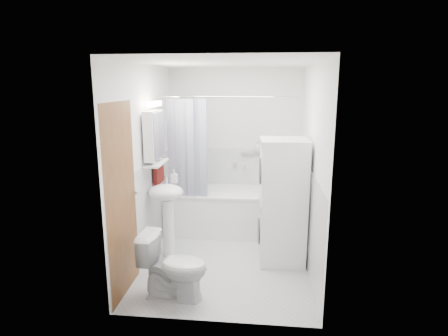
# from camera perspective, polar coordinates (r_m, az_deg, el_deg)

# --- Properties ---
(floor) EXTENTS (2.60, 2.60, 0.00)m
(floor) POSITION_cam_1_polar(r_m,az_deg,el_deg) (4.89, 0.38, -13.61)
(floor) COLOR silver
(floor) RESTS_ON ground
(room_walls) EXTENTS (2.60, 2.60, 2.60)m
(room_walls) POSITION_cam_1_polar(r_m,az_deg,el_deg) (4.44, 0.41, 3.89)
(room_walls) COLOR white
(room_walls) RESTS_ON ground
(wainscot) EXTENTS (1.98, 2.58, 2.58)m
(wainscot) POSITION_cam_1_polar(r_m,az_deg,el_deg) (4.93, 0.73, -5.83)
(wainscot) COLOR white
(wainscot) RESTS_ON ground
(door) EXTENTS (0.05, 2.00, 2.00)m
(door) POSITION_cam_1_polar(r_m,az_deg,el_deg) (4.22, -13.34, -3.69)
(door) COLOR brown
(door) RESTS_ON ground
(bathtub) EXTENTS (1.66, 0.79, 0.63)m
(bathtub) POSITION_cam_1_polar(r_m,az_deg,el_deg) (5.60, 0.83, -6.23)
(bathtub) COLOR white
(bathtub) RESTS_ON ground
(tub_spout) EXTENTS (0.04, 0.12, 0.04)m
(tub_spout) POSITION_cam_1_polar(r_m,az_deg,el_deg) (5.75, 3.13, 0.47)
(tub_spout) COLOR silver
(tub_spout) RESTS_ON room_walls
(curtain_rod) EXTENTS (1.84, 0.02, 0.02)m
(curtain_rod) POSITION_cam_1_polar(r_m,az_deg,el_deg) (4.98, 0.54, 10.77)
(curtain_rod) COLOR silver
(curtain_rod) RESTS_ON room_walls
(shower_curtain) EXTENTS (0.55, 0.02, 1.45)m
(shower_curtain) POSITION_cam_1_polar(r_m,az_deg,el_deg) (5.14, -5.57, 2.35)
(shower_curtain) COLOR #151E4A
(shower_curtain) RESTS_ON curtain_rod
(sink) EXTENTS (0.44, 0.37, 1.04)m
(sink) POSITION_cam_1_polar(r_m,az_deg,el_deg) (4.75, -8.72, -5.37)
(sink) COLOR white
(sink) RESTS_ON ground
(medicine_cabinet) EXTENTS (0.13, 0.50, 0.71)m
(medicine_cabinet) POSITION_cam_1_polar(r_m,az_deg,el_deg) (4.70, -10.57, 5.13)
(medicine_cabinet) COLOR white
(medicine_cabinet) RESTS_ON room_walls
(shelf) EXTENTS (0.18, 0.54, 0.02)m
(shelf) POSITION_cam_1_polar(r_m,az_deg,el_deg) (4.75, -10.22, 0.76)
(shelf) COLOR silver
(shelf) RESTS_ON room_walls
(shower_caddy) EXTENTS (0.22, 0.06, 0.02)m
(shower_caddy) POSITION_cam_1_polar(r_m,az_deg,el_deg) (5.70, 3.66, 2.37)
(shower_caddy) COLOR silver
(shower_caddy) RESTS_ON room_walls
(towel) EXTENTS (0.07, 0.35, 0.85)m
(towel) POSITION_cam_1_polar(r_m,az_deg,el_deg) (4.98, -10.01, 2.54)
(towel) COLOR maroon
(towel) RESTS_ON room_walls
(washer_dryer) EXTENTS (0.58, 0.57, 1.53)m
(washer_dryer) POSITION_cam_1_polar(r_m,az_deg,el_deg) (4.62, 8.85, -5.07)
(washer_dryer) COLOR white
(washer_dryer) RESTS_ON ground
(toilet) EXTENTS (0.72, 0.43, 0.68)m
(toilet) POSITION_cam_1_polar(r_m,az_deg,el_deg) (3.99, -7.64, -14.66)
(toilet) COLOR white
(toilet) RESTS_ON ground
(soap_pump) EXTENTS (0.08, 0.17, 0.08)m
(soap_pump) POSITION_cam_1_polar(r_m,az_deg,el_deg) (4.90, -7.60, -1.79)
(soap_pump) COLOR gray
(soap_pump) RESTS_ON sink
(shelf_bottle) EXTENTS (0.07, 0.18, 0.07)m
(shelf_bottle) POSITION_cam_1_polar(r_m,az_deg,el_deg) (4.60, -10.76, 0.96)
(shelf_bottle) COLOR gray
(shelf_bottle) RESTS_ON shelf
(shelf_cup) EXTENTS (0.10, 0.09, 0.10)m
(shelf_cup) POSITION_cam_1_polar(r_m,az_deg,el_deg) (4.85, -9.86, 1.78)
(shelf_cup) COLOR gray
(shelf_cup) RESTS_ON shelf
(shampoo_a) EXTENTS (0.13, 0.17, 0.13)m
(shampoo_a) POSITION_cam_1_polar(r_m,az_deg,el_deg) (5.68, 5.15, 3.10)
(shampoo_a) COLOR gray
(shampoo_a) RESTS_ON shower_caddy
(shampoo_b) EXTENTS (0.08, 0.21, 0.08)m
(shampoo_b) POSITION_cam_1_polar(r_m,az_deg,el_deg) (5.69, 6.36, 2.82)
(shampoo_b) COLOR #2A4CA8
(shampoo_b) RESTS_ON shower_caddy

